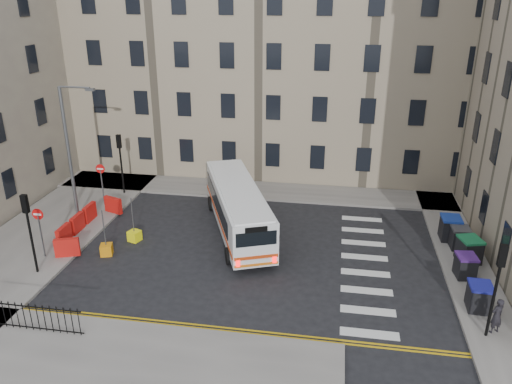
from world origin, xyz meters
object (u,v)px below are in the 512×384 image
(wheelie_bin_e, at_px, (450,228))
(bollard_yellow, at_px, (135,236))
(wheelie_bin_a, at_px, (479,297))
(streetlamp, at_px, (69,153))
(wheelie_bin_d, at_px, (460,238))
(bollard_chevron, at_px, (107,250))
(bus, at_px, (238,207))
(wheelie_bin_c, at_px, (469,250))
(pedestrian, at_px, (497,316))
(wheelie_bin_b, at_px, (465,266))

(wheelie_bin_e, bearing_deg, bollard_yellow, -171.14)
(wheelie_bin_a, height_order, wheelie_bin_e, wheelie_bin_e)
(streetlamp, height_order, wheelie_bin_d, streetlamp)
(streetlamp, height_order, bollard_chevron, streetlamp)
(bus, relative_size, wheelie_bin_c, 7.21)
(pedestrian, xyz_separation_m, bollard_chevron, (-18.44, 3.64, -0.64))
(wheelie_bin_a, height_order, pedestrian, pedestrian)
(pedestrian, xyz_separation_m, bollard_yellow, (-17.60, 5.41, -0.64))
(wheelie_bin_d, bearing_deg, bollard_chevron, -170.98)
(bollard_yellow, xyz_separation_m, bollard_chevron, (-0.84, -1.77, 0.00))
(bus, height_order, bollard_yellow, bus)
(pedestrian, relative_size, bollard_chevron, 2.62)
(wheelie_bin_b, relative_size, bollard_chevron, 1.90)
(wheelie_bin_a, xyz_separation_m, wheelie_bin_c, (0.50, 4.29, 0.04))
(wheelie_bin_c, bearing_deg, wheelie_bin_b, -123.70)
(streetlamp, bearing_deg, wheelie_bin_c, -3.53)
(wheelie_bin_a, xyz_separation_m, bollard_chevron, (-18.16, 2.07, -0.46))
(bus, distance_m, wheelie_bin_a, 13.28)
(wheelie_bin_c, height_order, wheelie_bin_d, wheelie_bin_c)
(wheelie_bin_a, bearing_deg, wheelie_bin_c, 84.98)
(streetlamp, relative_size, pedestrian, 5.17)
(streetlamp, bearing_deg, wheelie_bin_b, -7.77)
(wheelie_bin_d, relative_size, pedestrian, 0.76)
(streetlamp, bearing_deg, bus, 1.66)
(wheelie_bin_c, height_order, bollard_yellow, wheelie_bin_c)
(wheelie_bin_a, relative_size, bollard_yellow, 2.02)
(streetlamp, distance_m, bus, 10.21)
(wheelie_bin_d, relative_size, bollard_yellow, 1.98)
(bollard_yellow, bearing_deg, wheelie_bin_e, 9.35)
(wheelie_bin_b, xyz_separation_m, wheelie_bin_c, (0.50, 1.59, 0.07))
(wheelie_bin_c, xyz_separation_m, wheelie_bin_d, (-0.18, 1.41, -0.05))
(bollard_chevron, bearing_deg, pedestrian, -11.18)
(bollard_chevron, bearing_deg, bollard_yellow, 64.58)
(wheelie_bin_e, xyz_separation_m, bollard_yellow, (-17.33, -2.85, -0.52))
(wheelie_bin_e, bearing_deg, bollard_chevron, -166.22)
(wheelie_bin_c, height_order, pedestrian, pedestrian)
(wheelie_bin_a, height_order, wheelie_bin_d, wheelie_bin_a)
(streetlamp, xyz_separation_m, wheelie_bin_e, (21.68, 1.03, -3.52))
(wheelie_bin_d, bearing_deg, wheelie_bin_e, 105.52)
(streetlamp, height_order, wheelie_bin_b, streetlamp)
(wheelie_bin_c, xyz_separation_m, wheelie_bin_e, (-0.49, 2.40, 0.02))
(streetlamp, distance_m, wheelie_bin_a, 22.68)
(bus, xyz_separation_m, pedestrian, (12.13, -7.52, -0.64))
(wheelie_bin_d, bearing_deg, bus, 176.76)
(wheelie_bin_b, bearing_deg, wheelie_bin_d, 78.09)
(wheelie_bin_c, distance_m, pedestrian, 5.87)
(wheelie_bin_c, bearing_deg, wheelie_bin_e, 85.32)
(wheelie_bin_e, distance_m, bollard_chevron, 18.76)
(bollard_yellow, height_order, bollard_chevron, same)
(bus, height_order, wheelie_bin_c, bus)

